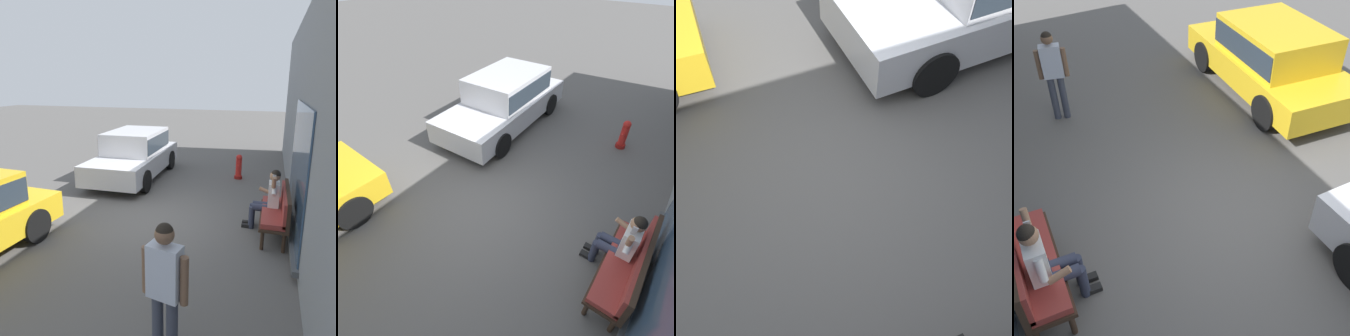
{
  "view_description": "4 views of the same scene",
  "coord_description": "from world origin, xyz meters",
  "views": [
    {
      "loc": [
        6.65,
        2.6,
        3.11
      ],
      "look_at": [
        -0.39,
        0.39,
        1.14
      ],
      "focal_mm": 35.0,
      "sensor_mm": 36.0,
      "label": 1
    },
    {
      "loc": [
        2.72,
        2.6,
        4.19
      ],
      "look_at": [
        -0.54,
        0.26,
        0.82
      ],
      "focal_mm": 28.0,
      "sensor_mm": 36.0,
      "label": 2
    },
    {
      "loc": [
        0.95,
        2.6,
        4.06
      ],
      "look_at": [
        0.12,
        0.65,
        1.0
      ],
      "focal_mm": 45.0,
      "sensor_mm": 36.0,
      "label": 3
    },
    {
      "loc": [
        -3.6,
        2.6,
        4.51
      ],
      "look_at": [
        0.3,
        0.72,
        0.94
      ],
      "focal_mm": 45.0,
      "sensor_mm": 36.0,
      "label": 4
    }
  ],
  "objects": [
    {
      "name": "parked_car_mid",
      "position": [
        2.93,
        -2.59,
        0.8
      ],
      "size": [
        4.28,
        2.04,
        1.47
      ],
      "color": "gold",
      "rests_on": "ground_plane"
    },
    {
      "name": "person_on_phone",
      "position": [
        -0.27,
        2.67,
        0.69
      ],
      "size": [
        0.73,
        0.74,
        1.33
      ],
      "color": "#2D3347",
      "rests_on": "ground_plane"
    },
    {
      "name": "bench",
      "position": [
        -0.03,
        2.9,
        0.56
      ],
      "size": [
        1.7,
        0.55,
        0.99
      ],
      "color": "#332319",
      "rests_on": "ground_plane"
    },
    {
      "name": "ground_plane",
      "position": [
        0.0,
        0.0,
        0.0
      ],
      "size": [
        60.0,
        60.0,
        0.0
      ],
      "primitive_type": "plane",
      "color": "#565451"
    },
    {
      "name": "pedestrian_standing",
      "position": [
        3.77,
        1.66,
        1.02
      ],
      "size": [
        0.26,
        0.54,
        1.73
      ],
      "color": "#383D4C",
      "rests_on": "ground_plane"
    }
  ]
}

